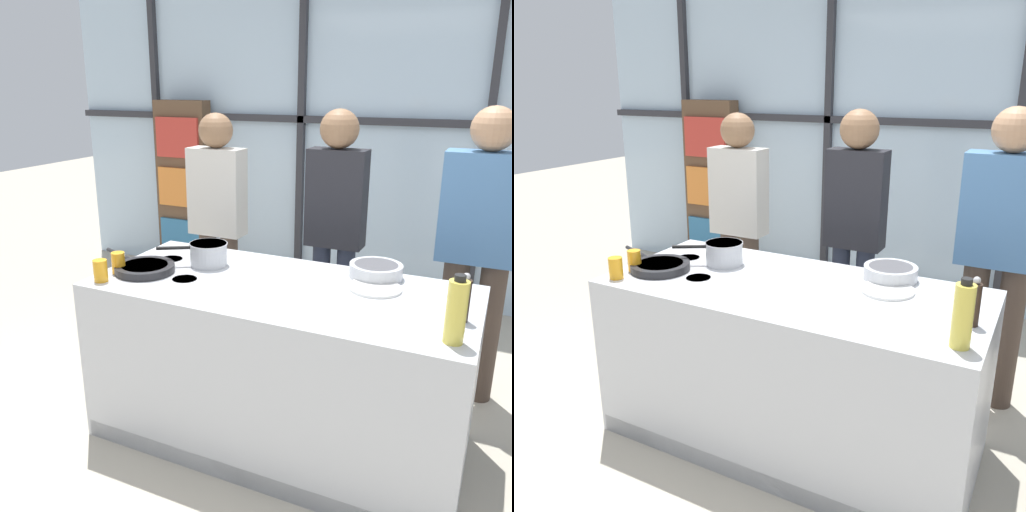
% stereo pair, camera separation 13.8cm
% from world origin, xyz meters
% --- Properties ---
extents(ground_plane, '(18.00, 18.00, 0.00)m').
position_xyz_m(ground_plane, '(0.00, 0.00, 0.00)').
color(ground_plane, '#BCB29E').
extents(back_window_wall, '(6.40, 0.10, 2.80)m').
position_xyz_m(back_window_wall, '(0.00, 2.31, 1.40)').
color(back_window_wall, silver).
rests_on(back_window_wall, ground_plane).
extents(bookshelf, '(0.54, 0.19, 1.69)m').
position_xyz_m(bookshelf, '(-1.93, 2.12, 0.85)').
color(bookshelf, brown).
rests_on(bookshelf, ground_plane).
extents(demo_island, '(1.90, 0.87, 0.88)m').
position_xyz_m(demo_island, '(-0.00, -0.00, 0.44)').
color(demo_island, silver).
rests_on(demo_island, ground_plane).
extents(spectator_far_left, '(0.39, 0.23, 1.66)m').
position_xyz_m(spectator_far_left, '(-0.85, 0.89, 0.96)').
color(spectator_far_left, '#47382D').
rests_on(spectator_far_left, ground_plane).
extents(spectator_center_left, '(0.36, 0.24, 1.70)m').
position_xyz_m(spectator_center_left, '(0.00, 0.89, 1.01)').
color(spectator_center_left, '#232838').
rests_on(spectator_center_left, ground_plane).
extents(spectator_center_right, '(0.46, 0.24, 1.73)m').
position_xyz_m(spectator_center_right, '(0.85, 0.89, 0.98)').
color(spectator_center_right, '#47382D').
rests_on(spectator_center_right, ground_plane).
extents(frying_pan, '(0.54, 0.33, 0.04)m').
position_xyz_m(frying_pan, '(-0.74, -0.12, 0.91)').
color(frying_pan, '#232326').
rests_on(frying_pan, demo_island).
extents(saucepan, '(0.36, 0.26, 0.13)m').
position_xyz_m(saucepan, '(-0.49, 0.12, 0.95)').
color(saucepan, silver).
rests_on(saucepan, demo_island).
extents(white_plate, '(0.26, 0.26, 0.01)m').
position_xyz_m(white_plate, '(0.44, 0.15, 0.89)').
color(white_plate, white).
rests_on(white_plate, demo_island).
extents(mixing_bowl, '(0.27, 0.27, 0.07)m').
position_xyz_m(mixing_bowl, '(0.40, 0.32, 0.92)').
color(mixing_bowl, silver).
rests_on(mixing_bowl, demo_island).
extents(oil_bottle, '(0.08, 0.08, 0.28)m').
position_xyz_m(oil_bottle, '(0.85, -0.28, 1.02)').
color(oil_bottle, '#E0CC4C').
rests_on(oil_bottle, demo_island).
extents(pepper_grinder, '(0.05, 0.05, 0.22)m').
position_xyz_m(pepper_grinder, '(0.86, -0.06, 0.98)').
color(pepper_grinder, '#332319').
rests_on(pepper_grinder, demo_island).
extents(juice_glass_near, '(0.07, 0.07, 0.11)m').
position_xyz_m(juice_glass_near, '(-0.85, -0.34, 0.94)').
color(juice_glass_near, orange).
rests_on(juice_glass_near, demo_island).
extents(juice_glass_far, '(0.07, 0.07, 0.11)m').
position_xyz_m(juice_glass_far, '(-0.85, -0.20, 0.94)').
color(juice_glass_far, orange).
rests_on(juice_glass_far, demo_island).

